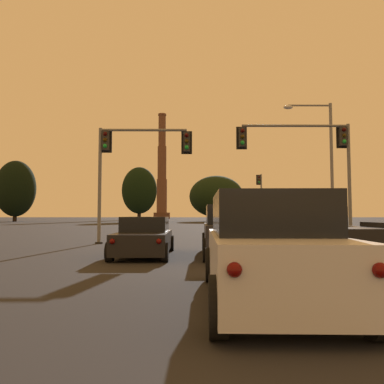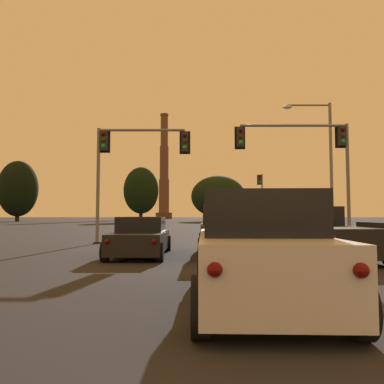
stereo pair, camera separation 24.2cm
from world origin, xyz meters
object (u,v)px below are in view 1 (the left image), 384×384
pickup_truck_right_lane_front (329,234)px  smokestack (162,177)px  sedan_left_lane_front (145,237)px  traffic_light_overhead_right (312,151)px  traffic_light_far_right (260,193)px  suv_center_lane_front (231,231)px  traffic_light_overhead_left (130,155)px  street_lamp (324,155)px  suv_center_lane_second (267,249)px

pickup_truck_right_lane_front → smokestack: smokestack is taller
sedan_left_lane_front → traffic_light_overhead_right: (8.26, 5.96, 4.27)m
sedan_left_lane_front → traffic_light_far_right: 33.59m
sedan_left_lane_front → traffic_light_far_right: bearing=72.1°
pickup_truck_right_lane_front → smokestack: size_ratio=0.13×
sedan_left_lane_front → smokestack: bearing=94.1°
suv_center_lane_front → pickup_truck_right_lane_front: (3.48, -0.44, -0.09)m
smokestack → traffic_light_overhead_right: bearing=-82.4°
sedan_left_lane_front → traffic_light_overhead_left: traffic_light_overhead_left is taller
suv_center_lane_front → smokestack: smokestack is taller
street_lamp → suv_center_lane_front: bearing=-125.1°
traffic_light_far_right → smokestack: bearing=100.5°
traffic_light_overhead_right → street_lamp: bearing=62.6°
traffic_light_far_right → traffic_light_overhead_right: traffic_light_far_right is taller
suv_center_lane_front → traffic_light_far_right: 32.83m
pickup_truck_right_lane_front → smokestack: (-16.38, 141.14, 16.50)m
suv_center_lane_front → street_lamp: bearing=56.6°
suv_center_lane_second → traffic_light_far_right: 40.03m
sedan_left_lane_front → suv_center_lane_second: bearing=-67.9°
traffic_light_overhead_left → smokestack: bearing=93.5°
sedan_left_lane_front → street_lamp: street_lamp is taller
traffic_light_overhead_left → street_lamp: size_ratio=0.69×
suv_center_lane_front → smokestack: (-12.91, 140.70, 16.41)m
traffic_light_overhead_left → traffic_light_far_right: bearing=65.5°
sedan_left_lane_front → traffic_light_overhead_right: bearing=36.0°
traffic_light_overhead_right → smokestack: smokestack is taller
traffic_light_overhead_right → suv_center_lane_front: bearing=-129.9°
pickup_truck_right_lane_front → traffic_light_overhead_left: traffic_light_overhead_left is taller
suv_center_lane_front → suv_center_lane_second: 7.35m
traffic_light_overhead_left → pickup_truck_right_lane_front: bearing=-37.7°
pickup_truck_right_lane_front → traffic_light_far_right: traffic_light_far_right is taller
suv_center_lane_second → traffic_light_overhead_right: 14.97m
suv_center_lane_front → traffic_light_overhead_right: traffic_light_overhead_right is taller
suv_center_lane_second → traffic_light_overhead_right: traffic_light_overhead_right is taller
suv_center_lane_second → traffic_light_overhead_left: 14.44m
street_lamp → smokestack: smokestack is taller
sedan_left_lane_front → traffic_light_overhead_left: bearing=104.6°
suv_center_lane_front → pickup_truck_right_lane_front: size_ratio=0.90×
traffic_light_overhead_left → traffic_light_overhead_right: bearing=1.3°
pickup_truck_right_lane_front → traffic_light_overhead_right: (1.60, 6.50, 4.14)m
suv_center_lane_second → sedan_left_lane_front: bearing=113.8°
street_lamp → sedan_left_lane_front: bearing=-135.5°
traffic_light_overhead_right → street_lamp: (2.26, 4.37, 0.50)m
suv_center_lane_front → traffic_light_far_right: (7.19, 31.86, 3.37)m
pickup_truck_right_lane_front → suv_center_lane_second: (-3.66, -6.91, 0.09)m
suv_center_lane_second → street_lamp: 19.84m
sedan_left_lane_front → traffic_light_overhead_right: size_ratio=0.73×
traffic_light_far_right → traffic_light_overhead_right: 25.88m
street_lamp → suv_center_lane_second: bearing=-112.9°
pickup_truck_right_lane_front → traffic_light_overhead_left: (-8.14, 6.29, 3.87)m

